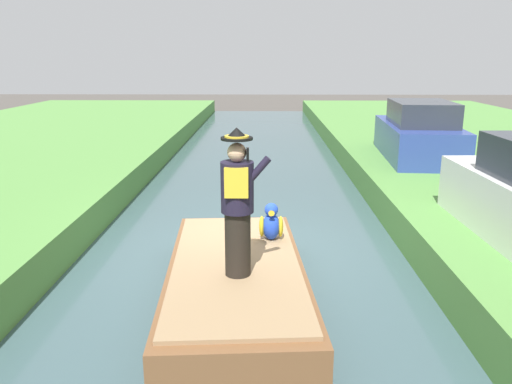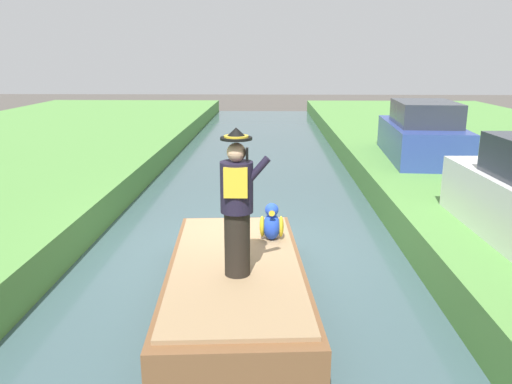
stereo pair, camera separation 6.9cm
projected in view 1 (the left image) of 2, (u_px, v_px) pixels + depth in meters
name	position (u px, v px, depth m)	size (l,w,h in m)	color
ground_plane	(242.00, 262.00, 8.63)	(80.00, 80.00, 0.00)	#4C4742
canal_water	(242.00, 259.00, 8.62)	(5.48, 48.00, 0.10)	#3D565B
boat	(236.00, 283.00, 6.89)	(2.08, 4.31, 0.61)	brown
person_pirate	(238.00, 204.00, 6.19)	(0.61, 0.42, 1.85)	black
parrot_plush	(271.00, 224.00, 7.60)	(0.36, 0.35, 0.57)	blue
parked_car_blue	(418.00, 134.00, 13.49)	(1.97, 4.11, 1.50)	#2D4293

